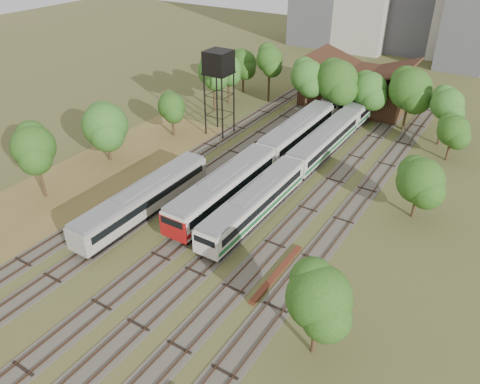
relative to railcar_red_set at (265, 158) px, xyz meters
The scene contains 13 objects.
ground 29.72m from the railcar_red_set, 86.13° to the right, with size 240.00×240.00×0.00m, color #475123.
dry_grass_patch 26.94m from the railcar_red_set, 126.55° to the right, with size 14.00×60.00×0.04m, color brown.
tracks 5.15m from the railcar_red_set, 73.77° to the right, with size 24.60×80.00×0.19m.
railcar_red_set is the anchor object (origin of this frame).
railcar_green_set 9.27m from the railcar_red_set, 64.42° to the left, with size 2.73×52.08×3.37m.
railcar_rear 27.25m from the railcar_red_set, 90.00° to the left, with size 2.81×16.08×3.47m.
old_grey_coach 15.67m from the railcar_red_set, 112.52° to the right, with size 2.71×18.00×3.34m.
water_tower 15.40m from the railcar_red_set, 148.22° to the left, with size 3.37×3.37×11.64m.
rail_pile_far 18.65m from the railcar_red_set, 56.67° to the right, with size 0.55×8.76×0.28m, color #602C1B.
maintenance_shed 28.43m from the railcar_red_set, 87.98° to the left, with size 16.45×11.55×7.58m.
tree_band_left 19.17m from the railcar_red_set, 158.51° to the right, with size 6.92×66.26×8.70m.
tree_band_far 20.95m from the railcar_red_set, 85.97° to the left, with size 37.38×9.29×9.16m.
tree_band_right 17.98m from the railcar_red_set, 13.52° to the right, with size 6.03×41.11×7.52m.
Camera 1 is at (22.21, -14.11, 27.36)m, focal length 35.00 mm.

